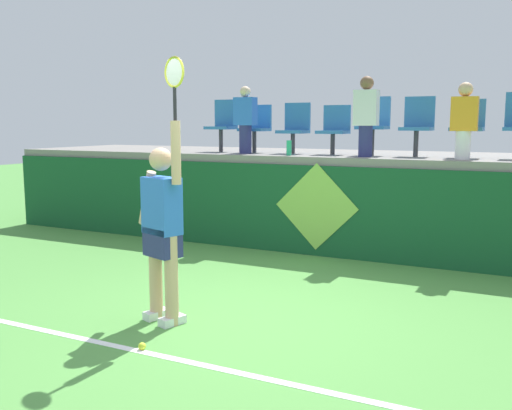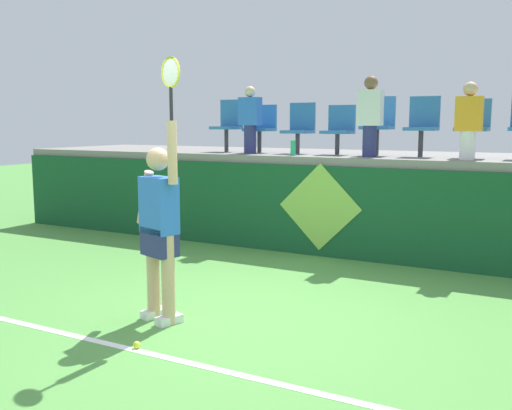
{
  "view_description": "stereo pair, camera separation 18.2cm",
  "coord_description": "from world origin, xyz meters",
  "px_view_note": "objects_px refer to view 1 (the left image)",
  "views": [
    {
      "loc": [
        2.61,
        -4.78,
        1.93
      ],
      "look_at": [
        -0.3,
        1.07,
        0.99
      ],
      "focal_mm": 40.05,
      "sensor_mm": 36.0,
      "label": 1
    },
    {
      "loc": [
        2.77,
        -4.69,
        1.93
      ],
      "look_at": [
        -0.3,
        1.07,
        0.99
      ],
      "focal_mm": 40.05,
      "sensor_mm": 36.0,
      "label": 2
    }
  ],
  "objects_px": {
    "tennis_ball": "(142,346)",
    "water_bottle": "(289,148)",
    "spectator_2": "(366,115)",
    "stadium_chair_6": "(468,125)",
    "stadium_chair_4": "(374,122)",
    "spectator_0": "(245,119)",
    "spectator_1": "(464,120)",
    "tennis_player": "(163,225)",
    "stadium_chair_1": "(256,126)",
    "stadium_chair_5": "(418,123)",
    "stadium_chair_0": "(223,123)",
    "stadium_chair_2": "(295,126)",
    "stadium_chair_3": "(334,128)"
  },
  "relations": [
    {
      "from": "tennis_ball",
      "to": "water_bottle",
      "type": "relative_size",
      "value": 0.29
    },
    {
      "from": "spectator_2",
      "to": "stadium_chair_6",
      "type": "bearing_deg",
      "value": 17.96
    },
    {
      "from": "tennis_ball",
      "to": "stadium_chair_4",
      "type": "height_order",
      "value": "stadium_chair_4"
    },
    {
      "from": "spectator_0",
      "to": "spectator_1",
      "type": "distance_m",
      "value": 3.34
    },
    {
      "from": "tennis_player",
      "to": "spectator_1",
      "type": "bearing_deg",
      "value": 59.19
    },
    {
      "from": "stadium_chair_1",
      "to": "stadium_chair_5",
      "type": "bearing_deg",
      "value": 0.13
    },
    {
      "from": "stadium_chair_1",
      "to": "spectator_2",
      "type": "height_order",
      "value": "spectator_2"
    },
    {
      "from": "water_bottle",
      "to": "stadium_chair_1",
      "type": "xyz_separation_m",
      "value": [
        -0.86,
        0.61,
        0.33
      ]
    },
    {
      "from": "stadium_chair_0",
      "to": "stadium_chair_5",
      "type": "distance_m",
      "value": 3.29
    },
    {
      "from": "stadium_chair_6",
      "to": "spectator_1",
      "type": "bearing_deg",
      "value": -90.0
    },
    {
      "from": "stadium_chair_0",
      "to": "water_bottle",
      "type": "bearing_deg",
      "value": -22.35
    },
    {
      "from": "tennis_player",
      "to": "spectator_2",
      "type": "xyz_separation_m",
      "value": [
        0.91,
        3.77,
        1.09
      ]
    },
    {
      "from": "spectator_2",
      "to": "stadium_chair_0",
      "type": "bearing_deg",
      "value": 170.46
    },
    {
      "from": "stadium_chair_1",
      "to": "spectator_0",
      "type": "distance_m",
      "value": 0.41
    },
    {
      "from": "tennis_player",
      "to": "stadium_chair_0",
      "type": "bearing_deg",
      "value": 112.28
    },
    {
      "from": "tennis_ball",
      "to": "water_bottle",
      "type": "distance_m",
      "value": 4.55
    },
    {
      "from": "stadium_chair_0",
      "to": "stadium_chair_5",
      "type": "xyz_separation_m",
      "value": [
        3.29,
        -0.0,
        -0.01
      ]
    },
    {
      "from": "stadium_chair_5",
      "to": "spectator_0",
      "type": "height_order",
      "value": "spectator_0"
    },
    {
      "from": "spectator_2",
      "to": "stadium_chair_5",
      "type": "bearing_deg",
      "value": 34.04
    },
    {
      "from": "tennis_ball",
      "to": "spectator_1",
      "type": "height_order",
      "value": "spectator_1"
    },
    {
      "from": "stadium_chair_0",
      "to": "spectator_1",
      "type": "bearing_deg",
      "value": -6.16
    },
    {
      "from": "water_bottle",
      "to": "stadium_chair_6",
      "type": "height_order",
      "value": "stadium_chair_6"
    },
    {
      "from": "stadium_chair_0",
      "to": "spectator_2",
      "type": "xyz_separation_m",
      "value": [
        2.63,
        -0.44,
        0.11
      ]
    },
    {
      "from": "stadium_chair_4",
      "to": "spectator_2",
      "type": "relative_size",
      "value": 0.77
    },
    {
      "from": "stadium_chair_0",
      "to": "stadium_chair_1",
      "type": "bearing_deg",
      "value": -0.63
    },
    {
      "from": "stadium_chair_2",
      "to": "stadium_chair_4",
      "type": "distance_m",
      "value": 1.3
    },
    {
      "from": "stadium_chair_2",
      "to": "stadium_chair_1",
      "type": "bearing_deg",
      "value": -179.45
    },
    {
      "from": "stadium_chair_2",
      "to": "tennis_player",
      "type": "bearing_deg",
      "value": -84.73
    },
    {
      "from": "stadium_chair_6",
      "to": "stadium_chair_0",
      "type": "bearing_deg",
      "value": 179.91
    },
    {
      "from": "tennis_ball",
      "to": "spectator_2",
      "type": "xyz_separation_m",
      "value": [
        0.67,
        4.44,
        2.02
      ]
    },
    {
      "from": "stadium_chair_6",
      "to": "spectator_0",
      "type": "bearing_deg",
      "value": -173.22
    },
    {
      "from": "stadium_chair_1",
      "to": "stadium_chair_6",
      "type": "bearing_deg",
      "value": 0.02
    },
    {
      "from": "stadium_chair_0",
      "to": "stadium_chair_4",
      "type": "relative_size",
      "value": 1.0
    },
    {
      "from": "stadium_chair_1",
      "to": "stadium_chair_4",
      "type": "distance_m",
      "value": 1.99
    },
    {
      "from": "stadium_chair_3",
      "to": "spectator_2",
      "type": "distance_m",
      "value": 0.78
    },
    {
      "from": "tennis_player",
      "to": "spectator_2",
      "type": "relative_size",
      "value": 2.18
    },
    {
      "from": "water_bottle",
      "to": "stadium_chair_3",
      "type": "height_order",
      "value": "stadium_chair_3"
    },
    {
      "from": "stadium_chair_0",
      "to": "spectator_0",
      "type": "distance_m",
      "value": 0.76
    },
    {
      "from": "stadium_chair_5",
      "to": "spectator_1",
      "type": "distance_m",
      "value": 0.82
    },
    {
      "from": "tennis_ball",
      "to": "stadium_chair_3",
      "type": "distance_m",
      "value": 5.21
    },
    {
      "from": "stadium_chair_1",
      "to": "stadium_chair_6",
      "type": "relative_size",
      "value": 0.96
    },
    {
      "from": "spectator_0",
      "to": "spectator_2",
      "type": "distance_m",
      "value": 1.99
    },
    {
      "from": "stadium_chair_6",
      "to": "spectator_0",
      "type": "relative_size",
      "value": 0.77
    },
    {
      "from": "spectator_0",
      "to": "spectator_2",
      "type": "height_order",
      "value": "spectator_2"
    },
    {
      "from": "water_bottle",
      "to": "stadium_chair_0",
      "type": "distance_m",
      "value": 1.67
    },
    {
      "from": "tennis_ball",
      "to": "stadium_chair_5",
      "type": "relative_size",
      "value": 0.08
    },
    {
      "from": "stadium_chair_4",
      "to": "spectator_2",
      "type": "xyz_separation_m",
      "value": [
        -0.0,
        -0.44,
        0.11
      ]
    },
    {
      "from": "stadium_chair_2",
      "to": "spectator_1",
      "type": "distance_m",
      "value": 2.68
    },
    {
      "from": "tennis_player",
      "to": "tennis_ball",
      "type": "bearing_deg",
      "value": -70.18
    },
    {
      "from": "water_bottle",
      "to": "stadium_chair_1",
      "type": "height_order",
      "value": "stadium_chair_1"
    }
  ]
}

